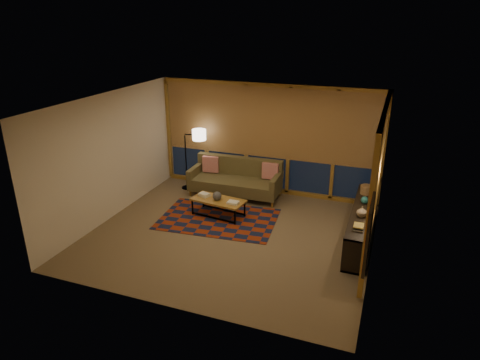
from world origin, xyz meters
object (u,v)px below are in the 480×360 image
(coffee_table, at_px, (218,208))
(floor_lamp, at_px, (186,159))
(sofa, at_px, (235,179))
(bookshelf, at_px, (361,224))

(coffee_table, distance_m, floor_lamp, 1.94)
(coffee_table, bearing_deg, floor_lamp, 146.43)
(coffee_table, bearing_deg, sofa, 100.02)
(coffee_table, xyz_separation_m, bookshelf, (3.05, 0.00, 0.14))
(sofa, bearing_deg, coffee_table, -88.86)
(sofa, distance_m, bookshelf, 3.32)
(floor_lamp, xyz_separation_m, bookshelf, (4.45, -1.22, -0.45))
(sofa, xyz_separation_m, floor_lamp, (-1.35, 0.06, 0.33))
(coffee_table, bearing_deg, bookshelf, 7.50)
(sofa, height_order, bookshelf, sofa)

